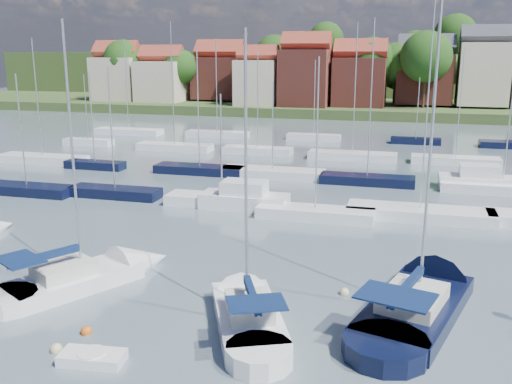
% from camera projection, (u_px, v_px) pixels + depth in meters
% --- Properties ---
extents(ground, '(260.00, 260.00, 0.00)m').
position_uv_depth(ground, '(341.00, 165.00, 63.07)').
color(ground, '#4A5764').
rests_on(ground, ground).
extents(sailboat_left, '(7.92, 11.03, 14.99)m').
position_uv_depth(sailboat_left, '(95.00, 275.00, 31.10)').
color(sailboat_left, white).
rests_on(sailboat_left, ground).
extents(sailboat_centre, '(6.80, 10.74, 14.34)m').
position_uv_depth(sailboat_centre, '(245.00, 308.00, 27.11)').
color(sailboat_centre, white).
rests_on(sailboat_centre, ground).
extents(sailboat_navy, '(7.20, 14.13, 18.82)m').
position_uv_depth(sailboat_navy, '(426.00, 295.00, 28.60)').
color(sailboat_navy, black).
rests_on(sailboat_navy, ground).
extents(tender, '(2.73, 1.51, 0.56)m').
position_uv_depth(tender, '(92.00, 358.00, 23.02)').
color(tender, white).
rests_on(tender, ground).
extents(buoy_b, '(0.51, 0.51, 0.51)m').
position_uv_depth(buoy_b, '(57.00, 351.00, 23.93)').
color(buoy_b, beige).
rests_on(buoy_b, ground).
extents(buoy_c, '(0.51, 0.51, 0.51)m').
position_uv_depth(buoy_c, '(87.00, 333.00, 25.45)').
color(buoy_c, '#D85914').
rests_on(buoy_c, ground).
extents(buoy_d, '(0.51, 0.51, 0.51)m').
position_uv_depth(buoy_d, '(281.00, 367.00, 22.76)').
color(buoy_d, beige).
rests_on(buoy_d, ground).
extents(buoy_e, '(0.49, 0.49, 0.49)m').
position_uv_depth(buoy_e, '(344.00, 294.00, 29.55)').
color(buoy_e, beige).
rests_on(buoy_e, ground).
extents(marina_field, '(79.62, 41.41, 15.93)m').
position_uv_depth(marina_field, '(354.00, 171.00, 57.94)').
color(marina_field, white).
rests_on(marina_field, ground).
extents(far_shore_town, '(212.46, 90.00, 22.27)m').
position_uv_depth(far_shore_town, '(395.00, 81.00, 148.16)').
color(far_shore_town, '#3D4924').
rests_on(far_shore_town, ground).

